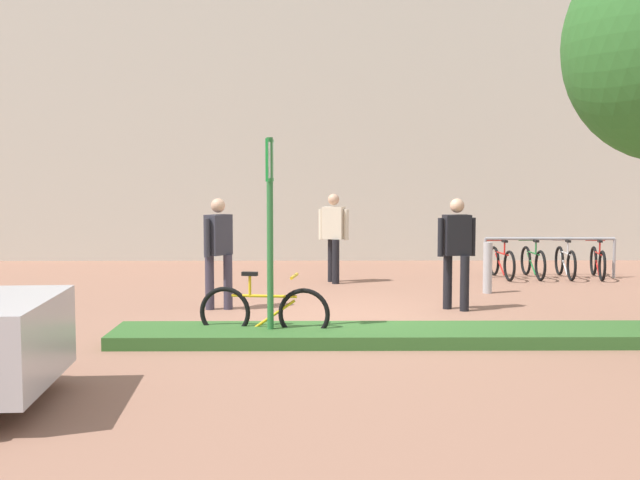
% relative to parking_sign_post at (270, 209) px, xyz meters
% --- Properties ---
extents(ground_plane, '(60.00, 60.00, 0.00)m').
position_rel_parking_sign_post_xyz_m(ground_plane, '(1.09, 1.53, -1.65)').
color(ground_plane, '#936651').
extents(building_facade, '(28.00, 1.20, 10.00)m').
position_rel_parking_sign_post_xyz_m(building_facade, '(1.09, 10.13, 3.35)').
color(building_facade, beige).
rests_on(building_facade, ground).
extents(planter_strip, '(7.00, 1.10, 0.16)m').
position_rel_parking_sign_post_xyz_m(planter_strip, '(1.53, 0.00, -1.57)').
color(planter_strip, '#336028').
rests_on(planter_strip, ground).
extents(parking_sign_post, '(0.08, 0.36, 2.54)m').
position_rel_parking_sign_post_xyz_m(parking_sign_post, '(0.00, 0.00, 0.00)').
color(parking_sign_post, '#2D7238').
rests_on(parking_sign_post, ground).
extents(bike_at_sign, '(1.67, 0.42, 0.86)m').
position_rel_parking_sign_post_xyz_m(bike_at_sign, '(-0.08, 0.16, -1.30)').
color(bike_at_sign, black).
rests_on(bike_at_sign, ground).
extents(bike_rack_cluster, '(2.66, 1.60, 0.83)m').
position_rel_parking_sign_post_xyz_m(bike_rack_cluster, '(5.31, 6.16, -1.31)').
color(bike_rack_cluster, '#99999E').
rests_on(bike_rack_cluster, ground).
extents(bollard_steel, '(0.16, 0.16, 0.90)m').
position_rel_parking_sign_post_xyz_m(bollard_steel, '(3.61, 4.09, -1.20)').
color(bollard_steel, '#ADADB2').
rests_on(bollard_steel, ground).
extents(person_suited_dark, '(0.43, 0.51, 1.72)m').
position_rel_parking_sign_post_xyz_m(person_suited_dark, '(-0.93, 2.42, -0.67)').
color(person_suited_dark, '#383342').
rests_on(person_suited_dark, ground).
extents(person_shirt_white, '(0.57, 0.44, 1.72)m').
position_rel_parking_sign_post_xyz_m(person_shirt_white, '(0.93, 5.51, -0.67)').
color(person_shirt_white, black).
rests_on(person_shirt_white, ground).
extents(person_suited_navy, '(0.60, 0.35, 1.72)m').
position_rel_parking_sign_post_xyz_m(person_suited_navy, '(2.73, 2.34, -0.67)').
color(person_suited_navy, black).
rests_on(person_suited_navy, ground).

